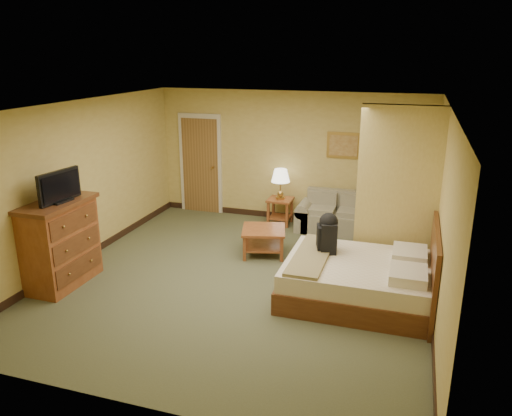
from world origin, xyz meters
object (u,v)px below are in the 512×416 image
at_px(coffee_table, 264,236).
at_px(bed, 363,279).
at_px(dresser, 61,243).
at_px(loveseat, 337,219).

height_order(coffee_table, bed, bed).
bearing_deg(dresser, loveseat, 44.92).
relative_size(coffee_table, bed, 0.43).
relative_size(loveseat, bed, 0.74).
bearing_deg(coffee_table, bed, -32.73).
distance_m(loveseat, bed, 2.78).
bearing_deg(dresser, coffee_table, 38.39).
bearing_deg(loveseat, bed, -73.70).
height_order(dresser, bed, dresser).
distance_m(coffee_table, bed, 2.13).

